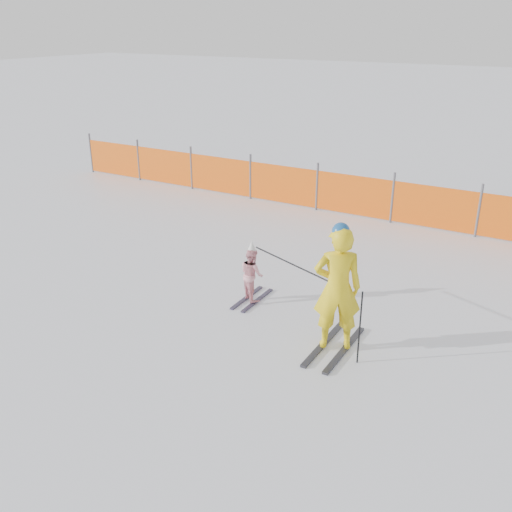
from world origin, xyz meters
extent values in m
plane|color=white|center=(0.00, 0.00, 0.00)|extent=(120.00, 120.00, 0.00)
cube|color=black|center=(1.48, 0.03, 0.02)|extent=(0.09, 1.47, 0.04)
cube|color=black|center=(1.82, 0.03, 0.02)|extent=(0.09, 1.47, 0.04)
imported|color=yellow|center=(1.65, 0.03, 1.00)|extent=(0.84, 0.74, 1.93)
sphere|color=#1A5392|center=(1.65, 0.03, 1.89)|extent=(0.25, 0.25, 0.25)
cube|color=black|center=(-0.36, 0.78, 0.01)|extent=(0.09, 1.02, 0.03)
cube|color=black|center=(-0.14, 0.78, 0.01)|extent=(0.09, 1.02, 0.03)
imported|color=pink|center=(-0.25, 0.78, 0.50)|extent=(0.58, 0.55, 0.95)
cone|color=silver|center=(-0.25, 0.78, 1.01)|extent=(0.19, 0.19, 0.24)
cylinder|color=black|center=(2.10, -0.17, 0.57)|extent=(0.02, 0.02, 1.15)
cylinder|color=black|center=(0.70, 0.41, 1.05)|extent=(1.67, 0.69, 0.02)
cylinder|color=#595960|center=(-9.43, 6.11, 0.62)|extent=(0.06, 0.06, 1.25)
cylinder|color=#595960|center=(-7.43, 6.11, 0.62)|extent=(0.06, 0.06, 1.25)
cylinder|color=#595960|center=(-5.43, 6.11, 0.62)|extent=(0.06, 0.06, 1.25)
cylinder|color=#595960|center=(-3.43, 6.11, 0.62)|extent=(0.06, 0.06, 1.25)
cylinder|color=#595960|center=(-1.43, 6.11, 0.62)|extent=(0.06, 0.06, 1.25)
cylinder|color=#595960|center=(0.57, 6.11, 0.62)|extent=(0.06, 0.06, 1.25)
cylinder|color=#595960|center=(2.57, 6.11, 0.62)|extent=(0.06, 0.06, 1.25)
cube|color=#FE610D|center=(-2.32, 6.11, 0.55)|extent=(14.21, 0.03, 1.00)
camera|label=1|loc=(4.37, -7.03, 4.63)|focal=40.00mm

